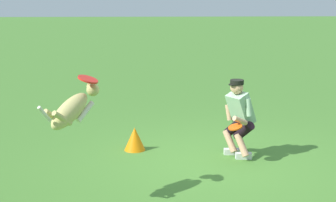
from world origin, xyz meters
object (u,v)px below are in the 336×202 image
dog (73,109)px  frisbee_held (235,127)px  training_cone (135,139)px  person (239,116)px  frisbee_flying (88,79)px

dog → frisbee_held: (-2.31, -1.45, -0.66)m
frisbee_held → training_cone: frisbee_held is taller
person → dog: bearing=1.9°
dog → frisbee_flying: (-0.19, -0.19, 0.35)m
person → frisbee_held: bearing=38.4°
frisbee_flying → training_cone: 2.53m
dog → frisbee_held: dog is taller
dog → training_cone: (-0.71, -2.21, -1.07)m
dog → frisbee_held: size_ratio=4.06×
frisbee_flying → training_cone: (-0.52, -2.02, -1.42)m
person → frisbee_held: person is taller
training_cone → frisbee_held: bearing=154.3°
person → frisbee_flying: (2.23, 1.63, 0.92)m
training_cone → frisbee_flying: bearing=75.5°
frisbee_held → training_cone: size_ratio=0.56×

